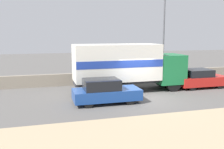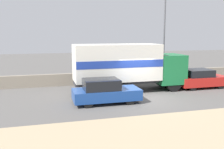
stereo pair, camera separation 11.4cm
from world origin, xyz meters
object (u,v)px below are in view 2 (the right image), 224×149
(car_hatchback, at_px, (105,91))
(street_lamp, at_px, (164,28))
(car_sedan_second, at_px, (200,79))
(box_truck, at_px, (126,65))

(car_hatchback, bearing_deg, street_lamp, 38.81)
(street_lamp, distance_m, car_sedan_second, 5.22)
(box_truck, bearing_deg, street_lamp, 31.35)
(box_truck, xyz_separation_m, car_hatchback, (-2.24, -2.62, -1.24))
(street_lamp, height_order, car_sedan_second, street_lamp)
(street_lamp, bearing_deg, car_sedan_second, -58.82)
(street_lamp, relative_size, car_sedan_second, 2.11)
(box_truck, bearing_deg, car_sedan_second, -3.29)
(box_truck, distance_m, car_sedan_second, 6.11)
(street_lamp, xyz_separation_m, car_hatchback, (-6.45, -5.19, -3.95))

